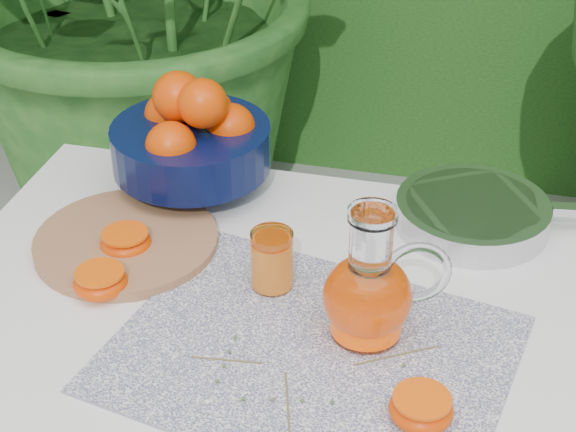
% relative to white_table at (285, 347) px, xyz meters
% --- Properties ---
extents(white_table, '(1.00, 0.70, 0.75)m').
position_rel_white_table_xyz_m(white_table, '(0.00, 0.00, 0.00)').
color(white_table, white).
rests_on(white_table, ground).
extents(placemat, '(0.56, 0.47, 0.00)m').
position_rel_white_table_xyz_m(placemat, '(0.06, -0.10, 0.08)').
color(placemat, '#0B0F42').
rests_on(placemat, white_table).
extents(cutting_board, '(0.35, 0.35, 0.02)m').
position_rel_white_table_xyz_m(cutting_board, '(-0.26, 0.07, 0.09)').
color(cutting_board, '#946043').
rests_on(cutting_board, white_table).
extents(fruit_bowl, '(0.30, 0.30, 0.21)m').
position_rel_white_table_xyz_m(fruit_bowl, '(-0.22, 0.26, 0.18)').
color(fruit_bowl, black).
rests_on(fruit_bowl, white_table).
extents(juice_pitcher, '(0.18, 0.15, 0.19)m').
position_rel_white_table_xyz_m(juice_pitcher, '(0.12, -0.04, 0.15)').
color(juice_pitcher, white).
rests_on(juice_pitcher, white_table).
extents(juice_tumbler, '(0.06, 0.06, 0.09)m').
position_rel_white_table_xyz_m(juice_tumbler, '(-0.02, 0.03, 0.13)').
color(juice_tumbler, white).
rests_on(juice_tumbler, white_table).
extents(saute_pan, '(0.43, 0.27, 0.04)m').
position_rel_white_table_xyz_m(saute_pan, '(0.24, 0.26, 0.11)').
color(saute_pan, '#BAB9BE').
rests_on(saute_pan, white_table).
extents(orange_halves, '(0.55, 0.32, 0.04)m').
position_rel_white_table_xyz_m(orange_halves, '(-0.10, -0.05, 0.10)').
color(orange_halves, '#ED3002').
rests_on(orange_halves, white_table).
extents(thyme_sprigs, '(0.30, 0.22, 0.01)m').
position_rel_white_table_xyz_m(thyme_sprigs, '(0.06, -0.13, 0.09)').
color(thyme_sprigs, brown).
rests_on(thyme_sprigs, white_table).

